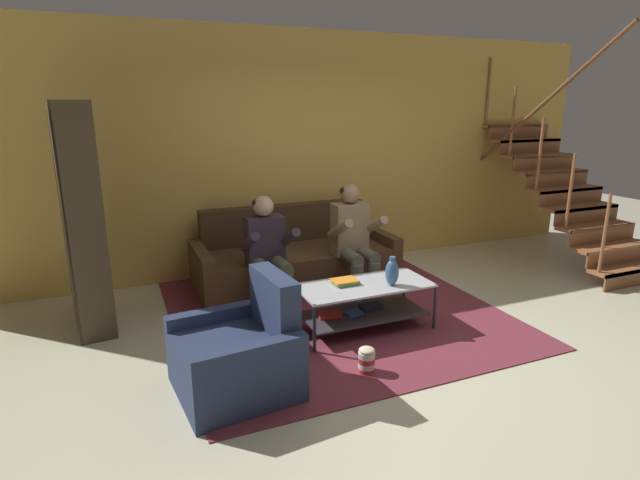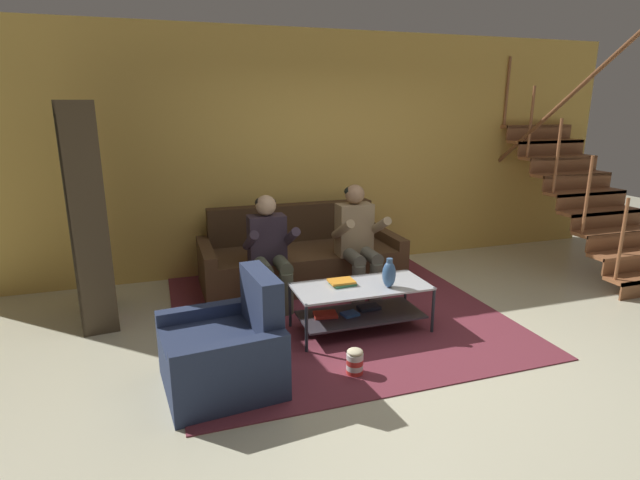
% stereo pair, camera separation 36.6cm
% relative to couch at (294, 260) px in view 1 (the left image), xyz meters
% --- Properties ---
extents(ground, '(16.80, 16.80, 0.00)m').
position_rel_couch_xyz_m(ground, '(0.44, -1.81, -0.28)').
color(ground, beige).
extents(back_partition, '(8.40, 0.12, 2.90)m').
position_rel_couch_xyz_m(back_partition, '(0.44, 0.65, 1.17)').
color(back_partition, '#DBAE50').
rests_on(back_partition, ground).
extents(staircase_run, '(1.10, 2.60, 2.87)m').
position_rel_couch_xyz_m(staircase_run, '(3.60, -0.38, 0.80)').
color(staircase_run, '#9C5E39').
rests_on(staircase_run, ground).
extents(couch, '(2.28, 0.97, 0.88)m').
position_rel_couch_xyz_m(couch, '(0.00, 0.00, 0.00)').
color(couch, '#4D3520').
rests_on(couch, ground).
extents(person_seated_left, '(0.50, 0.58, 1.15)m').
position_rel_couch_xyz_m(person_seated_left, '(-0.49, -0.58, 0.35)').
color(person_seated_left, '#565A46').
rests_on(person_seated_left, ground).
extents(person_seated_right, '(0.50, 0.58, 1.21)m').
position_rel_couch_xyz_m(person_seated_right, '(0.49, -0.57, 0.37)').
color(person_seated_right, '#5C5A4D').
rests_on(person_seated_right, ground).
extents(coffee_table, '(1.23, 0.56, 0.44)m').
position_rel_couch_xyz_m(coffee_table, '(0.16, -1.42, 0.01)').
color(coffee_table, silver).
rests_on(coffee_table, ground).
extents(area_rug, '(3.14, 3.37, 0.01)m').
position_rel_couch_xyz_m(area_rug, '(0.08, -0.84, -0.28)').
color(area_rug, brown).
rests_on(area_rug, ground).
extents(vase, '(0.12, 0.12, 0.27)m').
position_rel_couch_xyz_m(vase, '(0.39, -1.54, 0.28)').
color(vase, '#396090').
rests_on(vase, coffee_table).
extents(book_stack, '(0.24, 0.19, 0.04)m').
position_rel_couch_xyz_m(book_stack, '(0.01, -1.35, 0.18)').
color(book_stack, '#3C8855').
rests_on(book_stack, coffee_table).
extents(bookshelf, '(0.40, 0.88, 2.07)m').
position_rel_couch_xyz_m(bookshelf, '(-2.19, -0.38, 0.52)').
color(bookshelf, '#423524').
rests_on(bookshelf, ground).
extents(armchair, '(0.88, 0.88, 0.85)m').
position_rel_couch_xyz_m(armchair, '(-1.14, -1.98, -0.01)').
color(armchair, navy).
rests_on(armchair, ground).
extents(popcorn_tub, '(0.13, 0.13, 0.22)m').
position_rel_couch_xyz_m(popcorn_tub, '(-0.18, -2.14, -0.18)').
color(popcorn_tub, red).
rests_on(popcorn_tub, ground).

